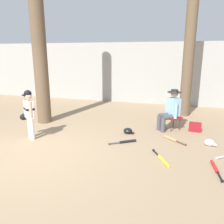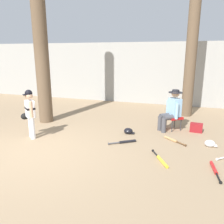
# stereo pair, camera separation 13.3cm
# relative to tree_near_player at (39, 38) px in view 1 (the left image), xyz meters

# --- Properties ---
(ground_plane) EXTENTS (60.00, 60.00, 0.00)m
(ground_plane) POSITION_rel_tree_near_player_xyz_m (1.21, -2.23, -2.65)
(ground_plane) COLOR #937A5B
(concrete_back_wall) EXTENTS (18.00, 0.36, 2.67)m
(concrete_back_wall) POSITION_rel_tree_near_player_xyz_m (1.21, 3.97, -1.31)
(concrete_back_wall) COLOR #9E9E99
(concrete_back_wall) RESTS_ON ground
(tree_near_player) EXTENTS (0.73, 0.73, 6.09)m
(tree_near_player) POSITION_rel_tree_near_player_xyz_m (0.00, 0.00, 0.00)
(tree_near_player) COLOR brown
(tree_near_player) RESTS_ON ground
(tree_behind_spectator) EXTENTS (0.61, 0.61, 5.64)m
(tree_behind_spectator) POSITION_rel_tree_near_player_xyz_m (4.43, 2.22, -0.15)
(tree_behind_spectator) COLOR brown
(tree_behind_spectator) RESTS_ON ground
(young_ballplayer) EXTENTS (0.58, 0.42, 1.31)m
(young_ballplayer) POSITION_rel_tree_near_player_xyz_m (0.50, -1.43, -1.91)
(young_ballplayer) COLOR white
(young_ballplayer) RESTS_ON ground
(folding_stool) EXTENTS (0.56, 0.56, 0.41)m
(folding_stool) POSITION_rel_tree_near_player_xyz_m (4.08, 0.42, -2.29)
(folding_stool) COLOR red
(folding_stool) RESTS_ON ground
(seated_spectator) EXTENTS (0.65, 0.61, 1.20)m
(seated_spectator) POSITION_rel_tree_near_player_xyz_m (4.00, 0.36, -2.01)
(seated_spectator) COLOR #47474C
(seated_spectator) RESTS_ON ground
(handbag_beside_stool) EXTENTS (0.36, 0.21, 0.26)m
(handbag_beside_stool) POSITION_rel_tree_near_player_xyz_m (4.72, 0.42, -2.52)
(handbag_beside_stool) COLOR maroon
(handbag_beside_stool) RESTS_ON ground
(bat_yellow_trainer) EXTENTS (0.44, 0.73, 0.07)m
(bat_yellow_trainer) POSITION_rel_tree_near_player_xyz_m (3.97, -1.77, -2.62)
(bat_yellow_trainer) COLOR yellow
(bat_yellow_trainer) RESTS_ON ground
(bat_red_barrel) EXTENTS (0.15, 0.79, 0.07)m
(bat_red_barrel) POSITION_rel_tree_near_player_xyz_m (5.00, -1.83, -2.62)
(bat_red_barrel) COLOR red
(bat_red_barrel) RESTS_ON ground
(bat_black_composite) EXTENTS (0.64, 0.47, 0.07)m
(bat_black_composite) POSITION_rel_tree_near_player_xyz_m (3.00, -1.01, -2.62)
(bat_black_composite) COLOR black
(bat_black_composite) RESTS_ON ground
(bat_wood_tan) EXTENTS (0.58, 0.51, 0.07)m
(bat_wood_tan) POSITION_rel_tree_near_player_xyz_m (4.12, -0.50, -2.62)
(bat_wood_tan) COLOR tan
(bat_wood_tan) RESTS_ON ground
(batting_helmet_white) EXTENTS (0.29, 0.22, 0.17)m
(batting_helmet_white) POSITION_rel_tree_near_player_xyz_m (5.01, -0.58, -2.58)
(batting_helmet_white) COLOR silver
(batting_helmet_white) RESTS_ON ground
(batting_helmet_black) EXTENTS (0.30, 0.23, 0.17)m
(batting_helmet_black) POSITION_rel_tree_near_player_xyz_m (2.90, -0.32, -2.58)
(batting_helmet_black) COLOR black
(batting_helmet_black) RESTS_ON ground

